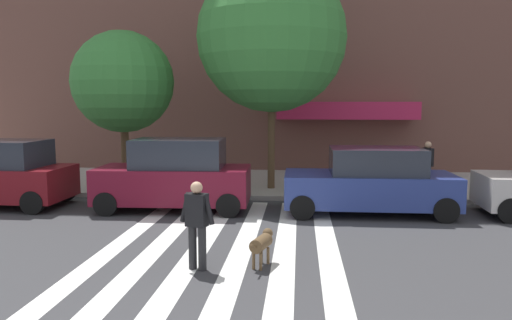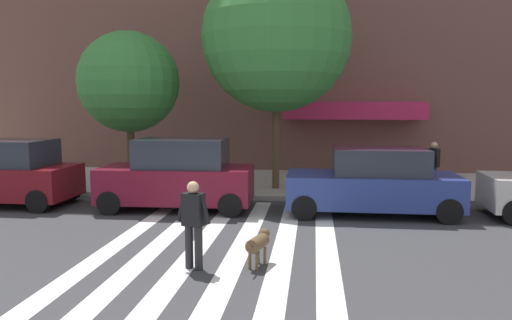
{
  "view_description": "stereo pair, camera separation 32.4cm",
  "coord_description": "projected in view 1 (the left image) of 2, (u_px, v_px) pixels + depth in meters",
  "views": [
    {
      "loc": [
        2.21,
        -2.82,
        3.05
      ],
      "look_at": [
        1.22,
        8.17,
        1.75
      ],
      "focal_mm": 34.05,
      "sensor_mm": 36.0,
      "label": 1
    },
    {
      "loc": [
        2.53,
        -2.78,
        3.05
      ],
      "look_at": [
        1.22,
        8.17,
        1.75
      ],
      "focal_mm": 34.05,
      "sensor_mm": 36.0,
      "label": 2
    }
  ],
  "objects": [
    {
      "name": "ground_plane",
      "position": [
        183.0,
        262.0,
        9.33
      ],
      "size": [
        160.0,
        160.0,
        0.0
      ],
      "primitive_type": "plane",
      "color": "#353538"
    },
    {
      "name": "crosswalk_stripes",
      "position": [
        213.0,
        263.0,
        9.28
      ],
      "size": [
        4.95,
        11.52,
        0.01
      ],
      "color": "silver",
      "rests_on": "ground_plane"
    },
    {
      "name": "pedestrian_bystander",
      "position": [
        427.0,
        163.0,
        16.09
      ],
      "size": [
        0.33,
        0.7,
        1.64
      ],
      "color": "#282D4C",
      "rests_on": "sidewalk_far"
    },
    {
      "name": "parked_car_behind_first",
      "position": [
        175.0,
        176.0,
        13.82
      ],
      "size": [
        4.36,
        2.05,
        2.04
      ],
      "color": "maroon",
      "rests_on": "ground_plane"
    },
    {
      "name": "dog_on_leash",
      "position": [
        262.0,
        243.0,
        9.09
      ],
      "size": [
        0.43,
        0.94,
        0.65
      ],
      "color": "brown",
      "rests_on": "ground_plane"
    },
    {
      "name": "parked_car_third_in_line",
      "position": [
        371.0,
        182.0,
        13.34
      ],
      "size": [
        4.61,
        1.99,
        1.84
      ],
      "color": "navy",
      "rests_on": "ground_plane"
    },
    {
      "name": "street_tree_middle",
      "position": [
        272.0,
        37.0,
        16.09
      ],
      "size": [
        4.98,
        4.98,
        7.56
      ],
      "color": "#4C3823",
      "rests_on": "sidewalk_far"
    },
    {
      "name": "sidewalk_far",
      "position": [
        240.0,
        182.0,
        18.28
      ],
      "size": [
        80.0,
        6.0,
        0.15
      ],
      "primitive_type": "cube",
      "color": "#A19C93",
      "rests_on": "ground_plane"
    },
    {
      "name": "street_tree_nearest",
      "position": [
        123.0,
        82.0,
        16.45
      ],
      "size": [
        3.44,
        3.44,
        5.34
      ],
      "color": "#4C3823",
      "rests_on": "sidewalk_far"
    },
    {
      "name": "pedestrian_dog_walker",
      "position": [
        197.0,
        220.0,
        8.83
      ],
      "size": [
        0.7,
        0.34,
        1.64
      ],
      "color": "black",
      "rests_on": "ground_plane"
    }
  ]
}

